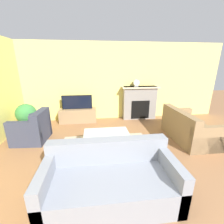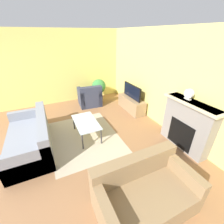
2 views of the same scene
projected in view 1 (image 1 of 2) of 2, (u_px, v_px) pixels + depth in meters
name	position (u px, v px, depth m)	size (l,w,h in m)	color
wall_back	(104.00, 82.00, 5.35)	(8.63, 0.06, 2.70)	#EADB72
area_rug	(107.00, 151.00, 3.53)	(2.24, 1.76, 0.00)	#B7A88E
fireplace	(139.00, 102.00, 5.54)	(1.34, 0.36, 1.21)	gray
tv_stand	(78.00, 115.00, 5.28)	(1.26, 0.41, 0.49)	#997A56
tv	(77.00, 102.00, 5.13)	(1.01, 0.06, 0.48)	black
couch_sectional	(110.00, 181.00, 2.25)	(1.92, 0.92, 0.82)	gray
couch_loveseat	(188.00, 129.00, 4.04)	(0.88, 1.52, 0.82)	#8C704C
armchair_by_window	(33.00, 130.00, 3.97)	(0.85, 0.87, 0.82)	#33384C
coffee_table	(106.00, 134.00, 3.49)	(1.04, 0.56, 0.45)	#333338
potted_plant	(26.00, 115.00, 4.34)	(0.56, 0.56, 0.89)	#47474C
mantel_clock	(136.00, 83.00, 5.31)	(0.22, 0.07, 0.25)	beige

